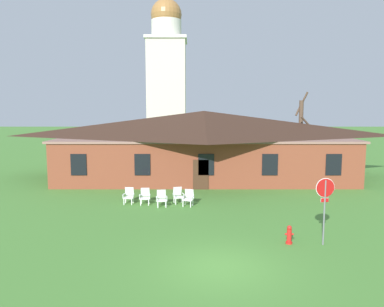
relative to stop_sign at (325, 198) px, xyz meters
The scene contains 11 objects.
ground_plane 5.41m from the stop_sign, 153.56° to the right, with size 200.00×200.00×0.00m, color #477F33.
brick_building 16.38m from the stop_sign, 105.95° to the left, with size 23.07×10.40×5.43m.
dome_tower 35.84m from the stop_sign, 104.40° to the left, with size 5.18×5.18×20.15m.
stop_sign is the anchor object (origin of this frame).
lawn_chair_by_porch 11.61m from the stop_sign, 143.52° to the left, with size 0.66×0.69×0.96m.
lawn_chair_near_door 10.74m from the stop_sign, 141.10° to the left, with size 0.66×0.69×0.96m.
lawn_chair_left_end 9.64m from the stop_sign, 139.63° to the left, with size 0.70×0.73×0.96m.
lawn_chair_middle 9.51m from the stop_sign, 132.32° to the left, with size 0.74×0.79×0.96m.
lawn_chair_right_end 8.63m from the stop_sign, 131.98° to the left, with size 0.75×0.80×0.96m.
bare_tree_beside_building 17.06m from the stop_sign, 77.37° to the left, with size 1.65×1.81×7.03m.
fire_hydrant 2.15m from the stop_sign, behind, with size 0.36×0.28×0.79m.
Camera 1 is at (-0.99, -12.95, 5.71)m, focal length 35.27 mm.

